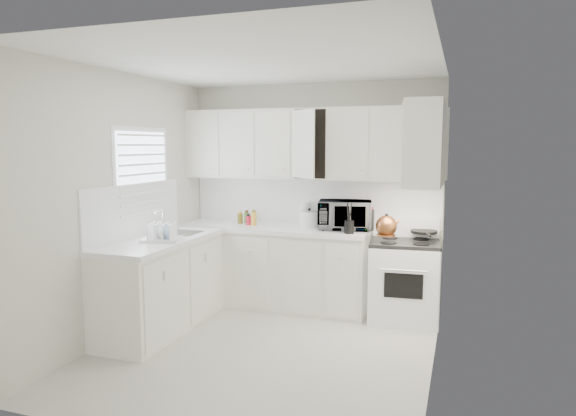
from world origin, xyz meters
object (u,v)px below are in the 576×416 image
at_px(stove, 404,270).
at_px(utensil_crock, 349,218).
at_px(tea_kettle, 386,224).
at_px(dish_rack, 161,231).
at_px(rice_cooker, 309,218).
at_px(microwave, 345,212).

bearing_deg(stove, utensil_crock, -168.62).
relative_size(stove, utensil_crock, 3.31).
distance_m(tea_kettle, dish_rack, 2.30).
bearing_deg(dish_rack, tea_kettle, 10.24).
bearing_deg(utensil_crock, rice_cooker, 152.14).
height_order(microwave, rice_cooker, microwave).
xyz_separation_m(tea_kettle, utensil_crock, (-0.39, -0.01, 0.05)).
bearing_deg(microwave, dish_rack, -151.40).
bearing_deg(utensil_crock, microwave, 112.03).
height_order(stove, tea_kettle, tea_kettle).
xyz_separation_m(stove, tea_kettle, (-0.18, -0.16, 0.51)).
height_order(tea_kettle, dish_rack, tea_kettle).
height_order(microwave, utensil_crock, microwave).
relative_size(stove, microwave, 1.91).
xyz_separation_m(stove, microwave, (-0.68, 0.10, 0.59)).
distance_m(stove, microwave, 0.91).
bearing_deg(microwave, utensil_crock, -78.74).
height_order(utensil_crock, dish_rack, utensil_crock).
xyz_separation_m(rice_cooker, utensil_crock, (0.53, -0.28, 0.06)).
height_order(tea_kettle, utensil_crock, utensil_crock).
bearing_deg(rice_cooker, utensil_crock, -31.39).
bearing_deg(utensil_crock, stove, 16.42).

